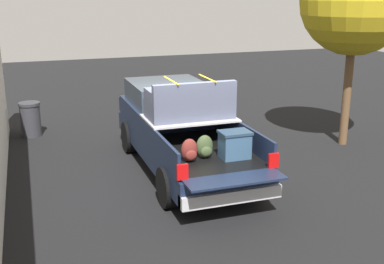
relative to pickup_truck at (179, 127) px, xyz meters
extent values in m
plane|color=black|center=(-0.36, 0.00, -0.96)|extent=(40.00, 40.00, 0.00)
cube|color=#162138|center=(-0.36, 0.00, -0.34)|extent=(5.50, 1.92, 0.47)
cube|color=black|center=(-1.56, 0.00, -0.09)|extent=(2.80, 1.80, 0.04)
cube|color=#162138|center=(-1.56, 0.93, 0.14)|extent=(2.80, 0.06, 0.50)
cube|color=#162138|center=(-1.56, -0.93, 0.14)|extent=(2.80, 0.06, 0.50)
cube|color=#162138|center=(-0.19, 0.00, 0.14)|extent=(0.06, 1.80, 0.50)
cube|color=#162138|center=(-3.24, 0.00, -0.09)|extent=(0.55, 1.80, 0.04)
cube|color=#B2B2B7|center=(-0.79, 0.00, 0.41)|extent=(1.25, 1.92, 0.04)
cube|color=#162138|center=(0.99, 0.00, 0.14)|extent=(2.30, 1.92, 0.50)
cube|color=#2D3842|center=(0.89, 0.00, 0.65)|extent=(1.94, 1.76, 0.52)
cube|color=#162138|center=(2.34, 0.00, 0.08)|extent=(0.40, 1.82, 0.38)
cube|color=#B2B2B7|center=(-3.08, 0.00, -0.46)|extent=(0.24, 1.92, 0.24)
cube|color=red|center=(-2.98, 0.88, 0.07)|extent=(0.06, 0.20, 0.28)
cube|color=red|center=(-2.98, -0.88, 0.07)|extent=(0.06, 0.20, 0.28)
cylinder|color=black|center=(1.39, 0.88, -0.56)|extent=(0.80, 0.30, 0.80)
cylinder|color=black|center=(1.39, -0.88, -0.56)|extent=(0.80, 0.30, 0.80)
cylinder|color=black|center=(-2.11, 0.88, -0.56)|extent=(0.80, 0.30, 0.80)
cylinder|color=black|center=(-2.11, -0.88, -0.56)|extent=(0.80, 0.30, 0.80)
cube|color=#335170|center=(-2.24, -0.43, 0.17)|extent=(0.40, 0.55, 0.49)
cube|color=#23394E|center=(-2.24, -0.43, 0.44)|extent=(0.44, 0.59, 0.05)
ellipsoid|color=#384728|center=(-2.04, 0.12, 0.16)|extent=(0.20, 0.34, 0.46)
ellipsoid|color=#384728|center=(-2.15, 0.12, 0.09)|extent=(0.09, 0.24, 0.20)
ellipsoid|color=maroon|center=(-2.14, 0.47, 0.16)|extent=(0.20, 0.33, 0.45)
ellipsoid|color=maroon|center=(-2.25, 0.47, 0.09)|extent=(0.09, 0.23, 0.20)
cube|color=#4C5166|center=(-0.79, 0.00, 0.64)|extent=(0.92, 1.81, 0.42)
cube|color=#4C5166|center=(-1.17, 0.00, 1.05)|extent=(0.16, 1.81, 0.40)
cube|color=#4C5166|center=(-0.74, 0.81, 0.96)|extent=(0.68, 0.20, 0.22)
cube|color=#4C5166|center=(-0.74, -0.80, 0.96)|extent=(0.68, 0.20, 0.22)
cube|color=yellow|center=(-0.79, 0.41, 1.26)|extent=(1.02, 0.03, 0.02)
cube|color=yellow|center=(-0.79, -0.41, 1.26)|extent=(1.02, 0.03, 0.02)
cylinder|color=brown|center=(0.14, -4.75, 0.52)|extent=(0.22, 0.22, 2.96)
sphere|color=#B39819|center=(0.14, -4.75, 2.84)|extent=(2.78, 2.78, 2.78)
cylinder|color=#2D2D33|center=(3.74, 3.26, -0.51)|extent=(0.56, 0.56, 0.90)
cylinder|color=#2D2D33|center=(3.74, 3.26, -0.02)|extent=(0.60, 0.60, 0.08)
camera|label=1|loc=(-10.32, 3.27, 3.06)|focal=44.92mm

